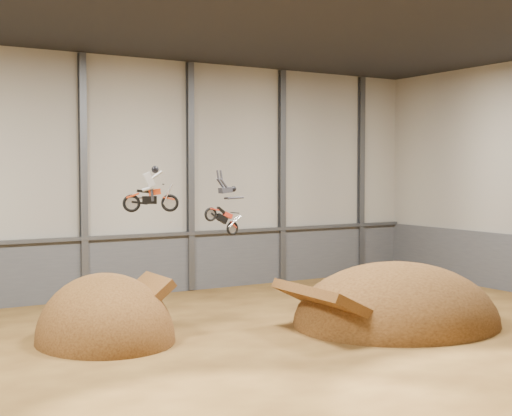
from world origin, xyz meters
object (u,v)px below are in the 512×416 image
(fmx_rider_a, at_px, (151,187))
(takeoff_ramp, at_px, (105,341))
(landing_ramp, at_px, (396,324))
(fmx_rider_b, at_px, (219,202))

(fmx_rider_a, bearing_deg, takeoff_ramp, 152.16)
(landing_ramp, relative_size, fmx_rider_a, 4.45)
(takeoff_ramp, distance_m, landing_ramp, 13.76)
(takeoff_ramp, relative_size, landing_ramp, 0.66)
(fmx_rider_a, height_order, fmx_rider_b, fmx_rider_a)
(takeoff_ramp, height_order, fmx_rider_b, fmx_rider_b)
(takeoff_ramp, xyz_separation_m, fmx_rider_a, (1.50, -1.61, 6.70))
(takeoff_ramp, xyz_separation_m, fmx_rider_b, (5.40, -0.34, 5.91))
(fmx_rider_a, distance_m, fmx_rider_b, 4.18)
(takeoff_ramp, bearing_deg, landing_ramp, -16.18)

